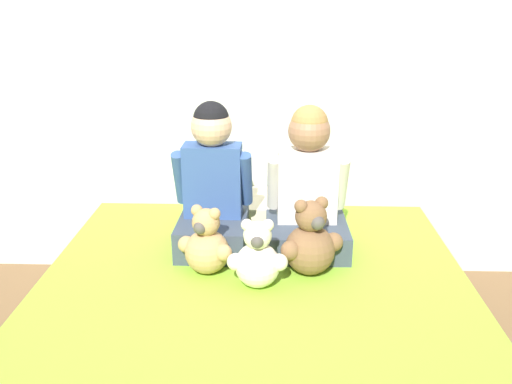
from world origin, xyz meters
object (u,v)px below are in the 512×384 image
object	(u,v)px
bed	(253,353)
child_on_left	(213,189)
teddy_bear_held_by_left_child	(207,245)
pillow_at_headboard	(259,208)
teddy_bear_between_children	(257,259)
child_on_right	(307,192)
teddy_bear_held_by_right_child	(310,242)

from	to	relation	value
bed	child_on_left	distance (m)	0.70
teddy_bear_held_by_left_child	pillow_at_headboard	size ratio (longest dim) A/B	0.48
teddy_bear_held_by_left_child	teddy_bear_between_children	xyz separation A→B (m)	(0.20, -0.10, -0.00)
child_on_right	teddy_bear_held_by_left_child	world-z (taller)	child_on_right
child_on_left	teddy_bear_held_by_left_child	bearing A→B (deg)	-89.10
child_on_left	child_on_right	xyz separation A→B (m)	(0.40, -0.00, -0.01)
bed	teddy_bear_held_by_right_child	distance (m)	0.47
child_on_left	bed	bearing A→B (deg)	-67.45
bed	pillow_at_headboard	bearing A→B (deg)	90.00
bed	child_on_right	distance (m)	0.70
teddy_bear_held_by_right_child	teddy_bear_between_children	distance (m)	0.23
teddy_bear_between_children	teddy_bear_held_by_right_child	bearing A→B (deg)	27.86
child_on_right	teddy_bear_held_by_right_child	bearing A→B (deg)	-90.80
child_on_left	teddy_bear_held_by_left_child	world-z (taller)	child_on_left
teddy_bear_held_by_left_child	teddy_bear_held_by_right_child	xyz separation A→B (m)	(0.40, 0.01, 0.01)
bed	teddy_bear_between_children	size ratio (longest dim) A/B	7.15
child_on_left	teddy_bear_held_by_left_child	xyz separation A→B (m)	(-0.00, -0.24, -0.15)
bed	child_on_left	bearing A→B (deg)	111.30
bed	teddy_bear_held_by_left_child	xyz separation A→B (m)	(-0.19, 0.24, 0.32)
teddy_bear_held_by_right_child	child_on_right	bearing A→B (deg)	65.94
bed	teddy_bear_held_by_left_child	bearing A→B (deg)	128.54
teddy_bear_between_children	teddy_bear_held_by_left_child	bearing A→B (deg)	153.46
child_on_right	teddy_bear_held_by_right_child	distance (m)	0.26
child_on_right	teddy_bear_between_children	distance (m)	0.42
child_on_right	pillow_at_headboard	world-z (taller)	child_on_right
teddy_bear_between_children	bed	bearing A→B (deg)	-96.00
child_on_right	teddy_bear_held_by_right_child	size ratio (longest dim) A/B	1.97
teddy_bear_held_by_left_child	pillow_at_headboard	bearing A→B (deg)	94.58
pillow_at_headboard	child_on_right	bearing A→B (deg)	-54.52
pillow_at_headboard	bed	bearing A→B (deg)	-90.00
child_on_left	teddy_bear_held_by_left_child	size ratio (longest dim) A/B	2.26
child_on_right	pillow_at_headboard	bearing A→B (deg)	124.29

